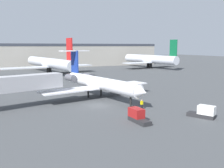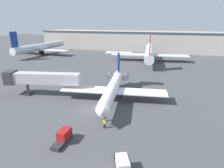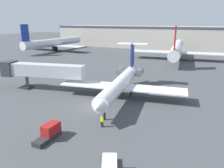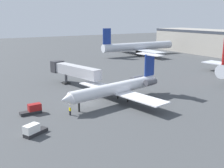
{
  "view_description": "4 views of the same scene",
  "coord_description": "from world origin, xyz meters",
  "px_view_note": "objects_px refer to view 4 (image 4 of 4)",
  "views": [
    {
      "loc": [
        -18.15,
        -41.2,
        10.69
      ],
      "look_at": [
        4.2,
        2.74,
        3.26
      ],
      "focal_mm": 40.87,
      "sensor_mm": 36.0,
      "label": 1
    },
    {
      "loc": [
        15.79,
        -33.17,
        17.44
      ],
      "look_at": [
        2.56,
        6.57,
        3.79
      ],
      "focal_mm": 30.81,
      "sensor_mm": 36.0,
      "label": 2
    },
    {
      "loc": [
        19.07,
        -30.7,
        14.47
      ],
      "look_at": [
        2.09,
        3.95,
        3.35
      ],
      "focal_mm": 35.21,
      "sensor_mm": 36.0,
      "label": 3
    },
    {
      "loc": [
        51.32,
        -24.91,
        18.12
      ],
      "look_at": [
        1.96,
        5.42,
        3.88
      ],
      "focal_mm": 44.0,
      "sensor_mm": 36.0,
      "label": 4
    }
  ],
  "objects_px": {
    "baggage_tug_trailing": "(33,130)",
    "jet_bridge": "(72,70)",
    "ground_crew_marshaller": "(70,111)",
    "parked_airliner_west_end": "(138,47)",
    "baggage_tug_lead": "(33,109)",
    "regional_jet": "(119,87)"
  },
  "relations": [
    {
      "from": "regional_jet",
      "to": "baggage_tug_lead",
      "type": "xyz_separation_m",
      "value": [
        -1.9,
        -18.51,
        -2.35
      ]
    },
    {
      "from": "regional_jet",
      "to": "jet_bridge",
      "type": "xyz_separation_m",
      "value": [
        -18.28,
        -3.15,
        1.11
      ]
    },
    {
      "from": "ground_crew_marshaller",
      "to": "baggage_tug_trailing",
      "type": "relative_size",
      "value": 0.4
    },
    {
      "from": "parked_airliner_west_end",
      "to": "regional_jet",
      "type": "bearing_deg",
      "value": -40.03
    },
    {
      "from": "baggage_tug_trailing",
      "to": "jet_bridge",
      "type": "bearing_deg",
      "value": 145.46
    },
    {
      "from": "ground_crew_marshaller",
      "to": "baggage_tug_lead",
      "type": "height_order",
      "value": "baggage_tug_lead"
    },
    {
      "from": "jet_bridge",
      "to": "parked_airliner_west_end",
      "type": "relative_size",
      "value": 0.47
    },
    {
      "from": "baggage_tug_lead",
      "to": "parked_airliner_west_end",
      "type": "distance_m",
      "value": 87.27
    },
    {
      "from": "regional_jet",
      "to": "ground_crew_marshaller",
      "type": "relative_size",
      "value": 16.25
    },
    {
      "from": "parked_airliner_west_end",
      "to": "baggage_tug_lead",
      "type": "bearing_deg",
      "value": -50.2
    },
    {
      "from": "jet_bridge",
      "to": "baggage_tug_lead",
      "type": "xyz_separation_m",
      "value": [
        16.37,
        -15.36,
        -3.45
      ]
    },
    {
      "from": "regional_jet",
      "to": "jet_bridge",
      "type": "bearing_deg",
      "value": -170.23
    },
    {
      "from": "ground_crew_marshaller",
      "to": "parked_airliner_west_end",
      "type": "xyz_separation_m",
      "value": [
        -60.31,
        61.27,
        3.3
      ]
    },
    {
      "from": "ground_crew_marshaller",
      "to": "baggage_tug_lead",
      "type": "relative_size",
      "value": 0.42
    },
    {
      "from": "baggage_tug_trailing",
      "to": "parked_airliner_west_end",
      "type": "xyz_separation_m",
      "value": [
        -65.78,
        69.77,
        3.32
      ]
    },
    {
      "from": "baggage_tug_lead",
      "to": "baggage_tug_trailing",
      "type": "distance_m",
      "value": 10.33
    },
    {
      "from": "baggage_tug_trailing",
      "to": "parked_airliner_west_end",
      "type": "relative_size",
      "value": 0.11
    },
    {
      "from": "jet_bridge",
      "to": "baggage_tug_lead",
      "type": "bearing_deg",
      "value": -43.17
    },
    {
      "from": "ground_crew_marshaller",
      "to": "parked_airliner_west_end",
      "type": "relative_size",
      "value": 0.04
    },
    {
      "from": "jet_bridge",
      "to": "regional_jet",
      "type": "bearing_deg",
      "value": 9.77
    },
    {
      "from": "jet_bridge",
      "to": "baggage_tug_trailing",
      "type": "height_order",
      "value": "jet_bridge"
    },
    {
      "from": "ground_crew_marshaller",
      "to": "baggage_tug_trailing",
      "type": "xyz_separation_m",
      "value": [
        5.47,
        -8.5,
        -0.02
      ]
    }
  ]
}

